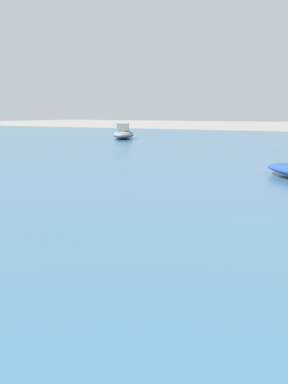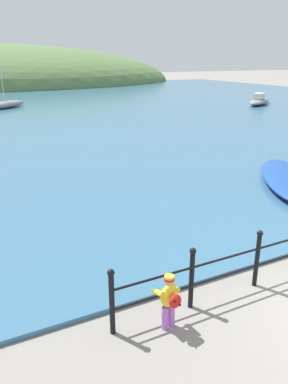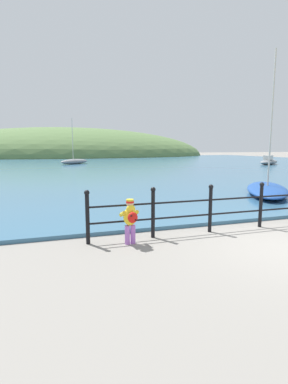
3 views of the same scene
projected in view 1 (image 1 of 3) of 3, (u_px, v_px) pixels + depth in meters
boat_white_sailboat at (123, 134)px, 36.67m from camera, size 4.53×3.54×1.07m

